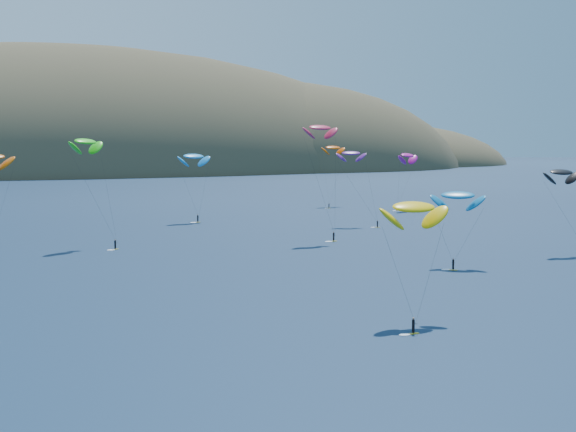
% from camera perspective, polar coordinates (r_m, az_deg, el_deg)
% --- Properties ---
extents(island, '(730.00, 300.00, 210.00)m').
position_cam_1_polar(island, '(628.72, -13.65, 2.26)').
color(island, '#3D3526').
rests_on(island, ground).
extents(kitesurfer_2, '(10.27, 10.57, 17.26)m').
position_cam_1_polar(kitesurfer_2, '(105.51, 8.93, 0.62)').
color(kitesurfer_2, yellow).
rests_on(kitesurfer_2, ground).
extents(kitesurfer_3, '(10.10, 14.11, 25.43)m').
position_cam_1_polar(kitesurfer_3, '(180.37, -14.21, 5.15)').
color(kitesurfer_3, yellow).
rests_on(kitesurfer_3, ground).
extents(kitesurfer_4, '(10.62, 8.79, 21.20)m').
position_cam_1_polar(kitesurfer_4, '(229.88, -6.73, 4.24)').
color(kitesurfer_4, yellow).
rests_on(kitesurfer_4, ground).
extents(kitesurfer_5, '(10.30, 10.07, 15.68)m').
position_cam_1_polar(kitesurfer_5, '(151.43, 11.98, 1.45)').
color(kitesurfer_5, yellow).
rests_on(kitesurfer_5, ground).
extents(kitesurfer_6, '(8.51, 12.87, 21.69)m').
position_cam_1_polar(kitesurfer_6, '(219.03, 4.51, 4.47)').
color(kitesurfer_6, yellow).
rests_on(kitesurfer_6, ground).
extents(kitesurfer_7, '(8.43, 11.03, 18.92)m').
position_cam_1_polar(kitesurfer_7, '(173.82, 18.87, 2.96)').
color(kitesurfer_7, yellow).
rests_on(kitesurfer_7, ground).
extents(kitesurfer_8, '(11.74, 8.76, 20.73)m').
position_cam_1_polar(kitesurfer_8, '(268.23, 8.50, 4.29)').
color(kitesurfer_8, yellow).
rests_on(kitesurfer_8, ground).
extents(kitesurfer_9, '(9.15, 7.38, 28.42)m').
position_cam_1_polar(kitesurfer_9, '(185.64, 2.29, 6.28)').
color(kitesurfer_9, yellow).
rests_on(kitesurfer_9, ground).
extents(kitesurfer_11, '(11.96, 13.79, 22.77)m').
position_cam_1_polar(kitesurfer_11, '(282.71, 3.22, 4.88)').
color(kitesurfer_11, yellow).
rests_on(kitesurfer_11, ground).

